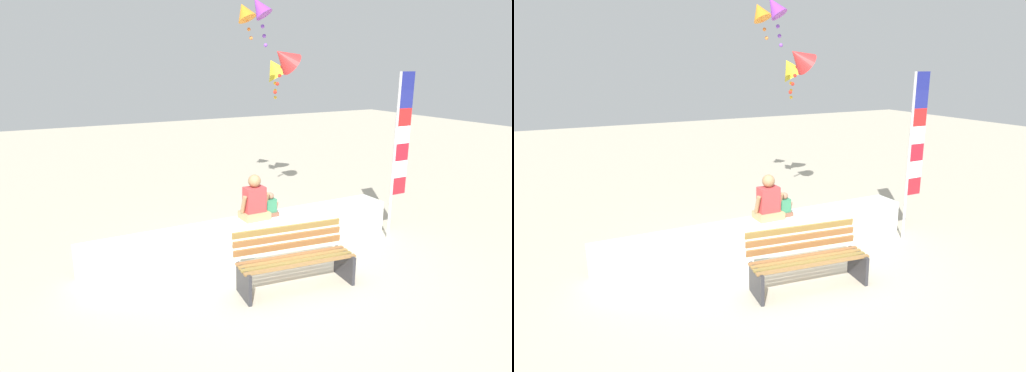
% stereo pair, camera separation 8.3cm
% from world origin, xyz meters
% --- Properties ---
extents(ground_plane, '(40.00, 40.00, 0.00)m').
position_xyz_m(ground_plane, '(0.00, 0.00, 0.00)').
color(ground_plane, '#BAB09A').
extents(seawall_ledge, '(5.75, 0.60, 0.59)m').
position_xyz_m(seawall_ledge, '(0.00, 1.07, 0.30)').
color(seawall_ledge, silver).
rests_on(seawall_ledge, ground).
extents(park_bench, '(1.83, 0.81, 0.88)m').
position_xyz_m(park_bench, '(0.02, -0.37, 0.43)').
color(park_bench, olive).
rests_on(park_bench, ground).
extents(person_adult, '(0.52, 0.38, 0.80)m').
position_xyz_m(person_adult, '(0.13, 1.10, 0.91)').
color(person_adult, tan).
rests_on(person_adult, seawall_ledge).
extents(person_child, '(0.28, 0.21, 0.43)m').
position_xyz_m(person_child, '(0.46, 1.10, 0.76)').
color(person_child, brown).
rests_on(person_child, seawall_ledge).
extents(flag_banner, '(0.36, 0.05, 3.11)m').
position_xyz_m(flag_banner, '(2.76, 0.38, 1.81)').
color(flag_banner, '#B7B7BC').
rests_on(flag_banner, ground).
extents(kite_yellow, '(0.90, 0.86, 1.09)m').
position_xyz_m(kite_yellow, '(2.31, 4.13, 3.13)').
color(kite_yellow, yellow).
extents(kite_orange, '(0.66, 0.69, 0.83)m').
position_xyz_m(kite_orange, '(1.33, 3.80, 4.33)').
color(kite_orange, orange).
extents(kite_red, '(0.70, 0.72, 1.11)m').
position_xyz_m(kite_red, '(1.72, 2.74, 3.35)').
color(kite_red, red).
extents(kite_purple, '(0.65, 0.63, 1.02)m').
position_xyz_m(kite_purple, '(1.18, 2.84, 4.32)').
color(kite_purple, purple).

